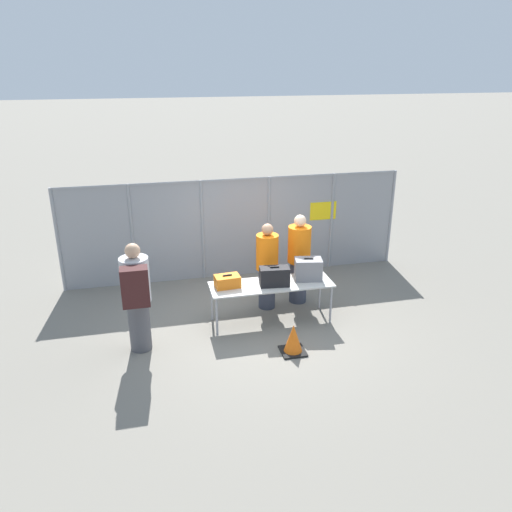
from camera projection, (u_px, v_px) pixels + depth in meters
ground_plane at (259, 320)px, 9.08m from camera, size 120.00×120.00×0.00m
fence_section at (237, 226)px, 10.62m from camera, size 7.26×0.07×2.15m
inspection_table at (271, 286)px, 8.81m from camera, size 2.17×0.69×0.74m
suitcase_orange at (227, 281)px, 8.64m from camera, size 0.45×0.32×0.23m
suitcase_black at (274, 276)px, 8.67m from camera, size 0.54×0.31×0.36m
suitcase_grey at (308, 269)px, 8.92m from camera, size 0.53×0.41×0.41m
traveler_hooded at (137, 295)px, 7.77m from camera, size 0.45×0.70×1.83m
security_worker_near at (267, 265)px, 9.26m from camera, size 0.41×0.41×1.67m
security_worker_far at (299, 258)px, 9.48m from camera, size 0.44×0.44×1.76m
utility_trailer at (244, 224)px, 13.07m from camera, size 4.08×2.29×0.72m
traffic_cone at (293, 340)px, 8.01m from camera, size 0.40×0.40×0.50m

